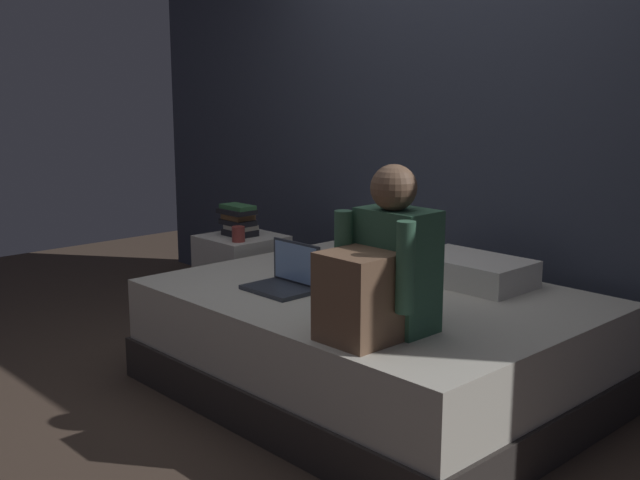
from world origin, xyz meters
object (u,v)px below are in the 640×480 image
laptop (286,278)px  pillow (471,270)px  bed (372,343)px  mug (238,234)px  nightstand (242,280)px  book_stack (238,220)px  person_sitting (382,271)px

laptop → pillow: size_ratio=0.57×
bed → mug: mug is taller
nightstand → mug: 0.37m
book_stack → bed: bearing=-9.3°
book_stack → mug: (0.15, -0.11, -0.05)m
bed → laptop: bearing=-136.9°
person_sitting → pillow: person_sitting is taller
nightstand → person_sitting: (1.75, -0.66, 0.48)m
pillow → mug: size_ratio=6.22×
person_sitting → book_stack: (-1.76, 0.65, -0.11)m
laptop → pillow: (0.53, 0.73, 0.01)m
book_stack → pillow: bearing=8.6°
bed → laptop: (-0.30, -0.28, 0.31)m
bed → mug: bearing=175.0°
bed → mug: size_ratio=22.22×
nightstand → person_sitting: person_sitting is taller
bed → nightstand: bearing=170.3°
laptop → bed: bearing=43.1°
bed → book_stack: book_stack is taller
pillow → mug: (-1.40, -0.35, 0.03)m
bed → laptop: size_ratio=6.25×
bed → nightstand: size_ratio=3.64×
bed → book_stack: (-1.32, 0.22, 0.40)m
person_sitting → pillow: bearing=103.9°
bed → book_stack: bearing=170.7°
person_sitting → mug: (-1.62, 0.54, -0.16)m
person_sitting → mug: 1.71m
laptop → book_stack: bearing=154.0°
person_sitting → pillow: (-0.22, 0.88, -0.19)m
person_sitting → laptop: (-0.75, 0.15, -0.20)m
nightstand → book_stack: bearing=-162.0°
bed → mug: 1.22m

